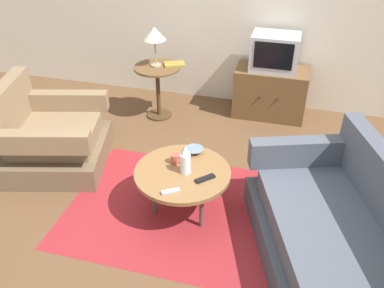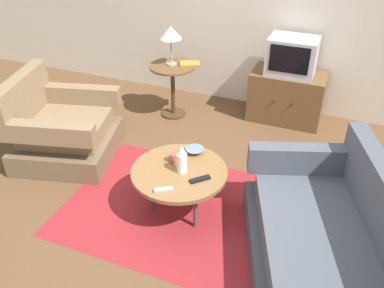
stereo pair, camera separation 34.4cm
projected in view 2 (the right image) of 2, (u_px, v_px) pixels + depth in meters
The scene contains 15 objects.
ground_plane at pixel (167, 211), 3.61m from camera, with size 16.00×16.00×0.00m, color brown.
area_rug at pixel (180, 209), 3.63m from camera, with size 2.03×1.51×0.00m, color maroon.
armchair at pixel (61, 131), 4.21m from camera, with size 1.15×1.17×0.87m.
couch at pixel (330, 260), 2.78m from camera, with size 1.47×2.02×0.86m.
coffee_table at pixel (179, 173), 3.41m from camera, with size 0.81×0.81×0.43m.
side_table at pixel (173, 79), 4.86m from camera, with size 0.55×0.55×0.65m.
tv_stand at pixel (286, 97), 4.86m from camera, with size 0.86×0.50×0.60m.
television at pixel (292, 56), 4.58m from camera, with size 0.54×0.41×0.42m.
table_lamp at pixel (171, 34), 4.58m from camera, with size 0.26×0.26×0.46m.
vase at pixel (182, 159), 3.31m from camera, with size 0.09×0.09×0.26m.
mug at pixel (174, 158), 3.47m from camera, with size 0.12×0.07×0.08m.
bowl at pixel (195, 151), 3.60m from camera, with size 0.17×0.17×0.04m.
tv_remote_dark at pixel (200, 179), 3.27m from camera, with size 0.16×0.16×0.02m.
tv_remote_silver at pixel (163, 189), 3.16m from camera, with size 0.15×0.11×0.02m.
book at pixel (190, 64), 4.77m from camera, with size 0.28×0.24×0.02m.
Camera 2 is at (1.21, -2.43, 2.46)m, focal length 37.87 mm.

